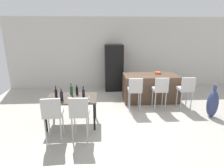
{
  "coord_description": "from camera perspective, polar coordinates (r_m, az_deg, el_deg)",
  "views": [
    {
      "loc": [
        -1.15,
        -4.97,
        2.39
      ],
      "look_at": [
        -0.84,
        0.22,
        0.85
      ],
      "focal_mm": 29.38,
      "sensor_mm": 36.0,
      "label": 1
    }
  ],
  "objects": [
    {
      "name": "bar_chair_left",
      "position": [
        5.5,
        7.17,
        -1.56
      ],
      "size": [
        0.41,
        0.41,
        1.05
      ],
      "color": "beige",
      "rests_on": "ground_plane"
    },
    {
      "name": "bar_chair_middle",
      "position": [
        5.69,
        14.82,
        -1.37
      ],
      "size": [
        0.4,
        0.4,
        1.05
      ],
      "color": "beige",
      "rests_on": "ground_plane"
    },
    {
      "name": "dining_chair_far",
      "position": [
        4.04,
        -10.07,
        -8.48
      ],
      "size": [
        0.41,
        0.41,
        1.05
      ],
      "color": "beige",
      "rests_on": "ground_plane"
    },
    {
      "name": "wine_bottle_left",
      "position": [
        4.57,
        -15.41,
        -3.68
      ],
      "size": [
        0.08,
        0.08,
        0.3
      ],
      "color": "black",
      "rests_on": "dining_table"
    },
    {
      "name": "dining_table",
      "position": [
        4.79,
        -12.47,
        -4.99
      ],
      "size": [
        1.28,
        0.8,
        0.74
      ],
      "color": "#4C4238",
      "rests_on": "ground_plane"
    },
    {
      "name": "back_wall",
      "position": [
        7.87,
        5.03,
        9.57
      ],
      "size": [
        10.0,
        0.12,
        2.9
      ],
      "primitive_type": "cube",
      "color": "beige",
      "rests_on": "ground_plane"
    },
    {
      "name": "fruit_bowl",
      "position": [
        6.57,
        14.11,
        3.38
      ],
      "size": [
        0.21,
        0.21,
        0.07
      ],
      "primitive_type": "cylinder",
      "color": "#C6512D",
      "rests_on": "kitchen_island"
    },
    {
      "name": "dining_chair_near",
      "position": [
        4.15,
        -18.0,
        -8.4
      ],
      "size": [
        0.42,
        0.42,
        1.05
      ],
      "color": "beige",
      "rests_on": "ground_plane"
    },
    {
      "name": "potted_plant",
      "position": [
        8.25,
        19.99,
        0.85
      ],
      "size": [
        0.34,
        0.34,
        0.54
      ],
      "color": "#38383D",
      "rests_on": "ground_plane"
    },
    {
      "name": "wine_bottle_middle",
      "position": [
        4.88,
        -12.53,
        -2.11
      ],
      "size": [
        0.07,
        0.07,
        0.33
      ],
      "color": "#194723",
      "rests_on": "dining_table"
    },
    {
      "name": "wine_bottle_inner",
      "position": [
        4.62,
        -8.85,
        -3.04
      ],
      "size": [
        0.07,
        0.07,
        0.32
      ],
      "color": "black",
      "rests_on": "dining_table"
    },
    {
      "name": "kitchen_island",
      "position": [
        6.5,
        11.81,
        -1.13
      ],
      "size": [
        1.85,
        0.92,
        0.92
      ],
      "primitive_type": "cube",
      "color": "#4C3828",
      "rests_on": "ground_plane"
    },
    {
      "name": "wine_glass_corner",
      "position": [
        4.41,
        -7.19,
        -3.88
      ],
      "size": [
        0.07,
        0.07,
        0.17
      ],
      "color": "silver",
      "rests_on": "dining_table"
    },
    {
      "name": "ground_plane",
      "position": [
        5.63,
        8.74,
        -8.8
      ],
      "size": [
        10.0,
        10.0,
        0.0
      ],
      "primitive_type": "plane",
      "color": "#ADA89E"
    },
    {
      "name": "wine_glass_near",
      "position": [
        4.73,
        -13.51,
        -2.78
      ],
      "size": [
        0.07,
        0.07,
        0.17
      ],
      "color": "silver",
      "rests_on": "dining_table"
    },
    {
      "name": "wine_bottle_end",
      "position": [
        4.74,
        -17.0,
        -2.99
      ],
      "size": [
        0.07,
        0.07,
        0.33
      ],
      "color": "black",
      "rests_on": "dining_table"
    },
    {
      "name": "wine_bottle_far",
      "position": [
        4.92,
        -10.85,
        -2.07
      ],
      "size": [
        0.07,
        0.07,
        0.27
      ],
      "color": "black",
      "rests_on": "dining_table"
    },
    {
      "name": "refrigerator",
      "position": [
        7.46,
        0.57,
        5.12
      ],
      "size": [
        0.72,
        0.68,
        1.84
      ],
      "primitive_type": "cube",
      "color": "black",
      "rests_on": "ground_plane"
    },
    {
      "name": "wine_glass_right",
      "position": [
        4.44,
        -12.72,
        -4.0
      ],
      "size": [
        0.07,
        0.07,
        0.17
      ],
      "color": "silver",
      "rests_on": "dining_table"
    },
    {
      "name": "floor_vase",
      "position": [
        5.89,
        28.79,
        -5.39
      ],
      "size": [
        0.3,
        0.3,
        0.94
      ],
      "color": "navy",
      "rests_on": "ground_plane"
    },
    {
      "name": "bar_chair_right",
      "position": [
        5.98,
        22.09,
        -1.17
      ],
      "size": [
        0.4,
        0.4,
        1.05
      ],
      "color": "beige",
      "rests_on": "ground_plane"
    }
  ]
}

